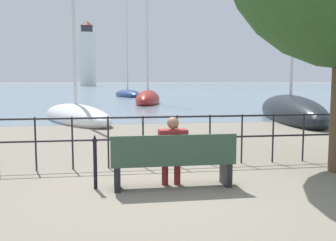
# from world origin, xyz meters

# --- Properties ---
(ground_plane) EXTENTS (1000.00, 1000.00, 0.00)m
(ground_plane) POSITION_xyz_m (0.00, 0.00, 0.00)
(ground_plane) COLOR gray
(harbor_water) EXTENTS (600.00, 300.00, 0.01)m
(harbor_water) POSITION_xyz_m (0.00, 159.23, 0.00)
(harbor_water) COLOR slate
(harbor_water) RESTS_ON ground_plane
(park_bench) EXTENTS (2.02, 0.45, 0.90)m
(park_bench) POSITION_xyz_m (0.00, -0.07, 0.44)
(park_bench) COLOR #334C38
(park_bench) RESTS_ON ground_plane
(seated_person_left) EXTENTS (0.47, 0.35, 1.17)m
(seated_person_left) POSITION_xyz_m (-0.00, 0.01, 0.65)
(seated_person_left) COLOR maroon
(seated_person_left) RESTS_ON ground_plane
(promenade_railing) EXTENTS (14.74, 0.04, 1.05)m
(promenade_railing) POSITION_xyz_m (0.00, 1.55, 0.69)
(promenade_railing) COLOR black
(promenade_railing) RESTS_ON ground_plane
(closed_umbrella) EXTENTS (0.09, 0.09, 0.89)m
(closed_umbrella) POSITION_xyz_m (-1.26, 0.09, 0.50)
(closed_umbrella) COLOR black
(closed_umbrella) RESTS_ON ground_plane
(sailboat_1) EXTENTS (4.21, 6.37, 10.84)m
(sailboat_1) POSITION_xyz_m (-2.45, 10.46, 0.30)
(sailboat_1) COLOR white
(sailboat_1) RESTS_ON ground_plane
(sailboat_2) EXTENTS (3.67, 7.41, 12.23)m
(sailboat_2) POSITION_xyz_m (1.04, 36.79, 0.30)
(sailboat_2) COLOR navy
(sailboat_2) RESTS_ON ground_plane
(sailboat_4) EXTENTS (2.99, 6.88, 12.60)m
(sailboat_4) POSITION_xyz_m (1.93, 22.99, 0.38)
(sailboat_4) COLOR maroon
(sailboat_4) RESTS_ON ground_plane
(sailboat_5) EXTENTS (4.01, 9.21, 9.04)m
(sailboat_5) POSITION_xyz_m (7.21, 10.13, 0.34)
(sailboat_5) COLOR black
(sailboat_5) RESTS_ON ground_plane
(harbor_lighthouse) EXTENTS (5.90, 5.90, 23.08)m
(harbor_lighthouse) POSITION_xyz_m (-8.64, 132.30, 10.73)
(harbor_lighthouse) COLOR white
(harbor_lighthouse) RESTS_ON ground_plane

